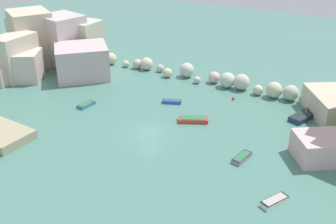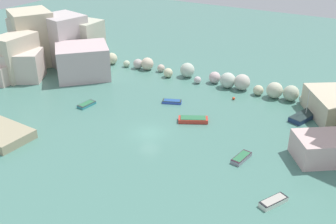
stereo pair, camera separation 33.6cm
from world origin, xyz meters
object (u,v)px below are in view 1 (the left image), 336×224
(moored_boat_2, at_px, (193,120))
(moored_boat_1, at_px, (305,115))
(channel_buoy, at_px, (233,98))
(moored_boat_4, at_px, (242,157))
(moored_boat_3, at_px, (172,101))
(moored_boat_5, at_px, (275,201))
(moored_boat_0, at_px, (86,105))

(moored_boat_2, bearing_deg, moored_boat_1, -173.39)
(moored_boat_1, bearing_deg, moored_boat_2, 143.60)
(channel_buoy, height_order, moored_boat_1, moored_boat_1)
(moored_boat_4, bearing_deg, moored_boat_3, 66.32)
(moored_boat_1, height_order, moored_boat_4, moored_boat_1)
(moored_boat_5, bearing_deg, moored_boat_3, 80.17)
(moored_boat_2, bearing_deg, moored_boat_4, 120.62)
(moored_boat_1, xyz_separation_m, moored_boat_3, (-18.87, -5.26, -0.12))
(channel_buoy, height_order, moored_boat_0, channel_buoy)
(moored_boat_0, relative_size, moored_boat_4, 0.91)
(moored_boat_1, relative_size, moored_boat_2, 1.40)
(moored_boat_3, height_order, moored_boat_4, moored_boat_4)
(moored_boat_0, distance_m, moored_boat_2, 16.62)
(channel_buoy, bearing_deg, moored_boat_3, -142.75)
(channel_buoy, relative_size, moored_boat_5, 0.14)
(moored_boat_2, distance_m, moored_boat_4, 10.94)
(moored_boat_1, bearing_deg, moored_boat_5, -156.05)
(moored_boat_2, bearing_deg, moored_boat_3, -62.05)
(channel_buoy, relative_size, moored_boat_4, 0.15)
(channel_buoy, xyz_separation_m, moored_boat_4, (7.17, -15.44, 0.04))
(moored_boat_4, bearing_deg, moored_boat_0, 94.18)
(moored_boat_4, distance_m, moored_boat_5, 8.23)
(channel_buoy, distance_m, moored_boat_3, 9.72)
(moored_boat_0, relative_size, moored_boat_3, 0.94)
(moored_boat_5, bearing_deg, moored_boat_2, 79.20)
(moored_boat_3, height_order, moored_boat_5, moored_boat_5)
(moored_boat_3, distance_m, moored_boat_4, 17.71)
(channel_buoy, bearing_deg, moored_boat_0, -144.11)
(channel_buoy, height_order, moored_boat_2, moored_boat_2)
(moored_boat_0, xyz_separation_m, moored_boat_1, (29.50, 12.67, 0.13))
(moored_boat_3, bearing_deg, moored_boat_4, 125.13)
(channel_buoy, bearing_deg, moored_boat_1, -3.20)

